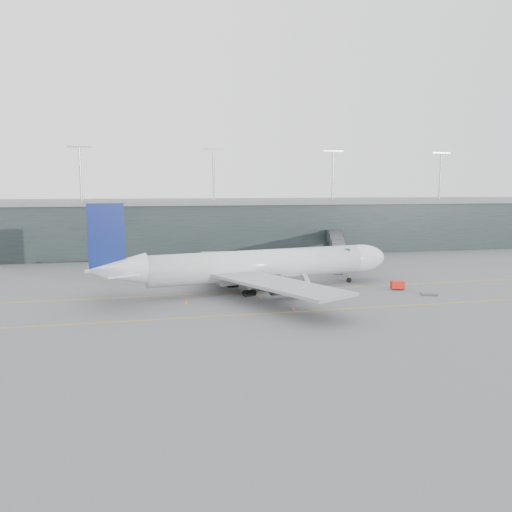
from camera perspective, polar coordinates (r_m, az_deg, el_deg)
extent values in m
plane|color=#535458|center=(93.65, -3.75, -3.70)|extent=(320.00, 320.00, 0.00)
cube|color=#C49212|center=(89.78, -3.35, -4.20)|extent=(160.00, 0.25, 0.02)
cube|color=#C49212|center=(74.45, -1.34, -6.71)|extent=(160.00, 0.25, 0.02)
cube|color=#C49212|center=(113.86, -2.83, -1.63)|extent=(0.25, 60.00, 0.02)
cube|color=black|center=(149.80, -7.23, 3.29)|extent=(240.00, 35.00, 14.00)
cube|color=slate|center=(149.40, -7.28, 6.20)|extent=(240.00, 36.00, 1.20)
cylinder|color=#9E9EA3|center=(139.63, -19.42, 8.75)|extent=(0.60, 0.60, 14.00)
cylinder|color=#9E9EA3|center=(140.03, -4.87, 9.15)|extent=(0.60, 0.60, 14.00)
cylinder|color=#9E9EA3|center=(148.89, 8.76, 9.01)|extent=(0.60, 0.60, 14.00)
cylinder|color=#9E9EA3|center=(164.86, 20.30, 8.50)|extent=(0.60, 0.60, 14.00)
cylinder|color=silver|center=(91.01, 0.31, -1.02)|extent=(41.13, 12.51, 5.50)
ellipsoid|color=silver|center=(101.39, 11.69, -0.27)|extent=(12.33, 7.42, 5.50)
cone|color=silver|center=(84.44, -15.69, -1.58)|extent=(10.53, 6.89, 5.28)
cube|color=gray|center=(91.02, -0.20, -2.37)|extent=(14.75, 6.83, 1.77)
cube|color=black|center=(103.20, 13.25, 0.32)|extent=(2.38, 2.96, 0.71)
cube|color=gray|center=(77.72, 2.46, -3.22)|extent=(18.45, 26.62, 0.49)
cylinder|color=#39393E|center=(84.61, 3.65, -3.36)|extent=(6.65, 4.14, 3.10)
cube|color=gray|center=(102.92, -4.04, -0.50)|extent=(10.62, 26.41, 0.49)
cylinder|color=#39393E|center=(99.74, -0.64, -1.63)|extent=(6.65, 4.14, 3.10)
cube|color=#0A1758|center=(83.59, -16.74, 2.15)|extent=(5.75, 1.44, 10.64)
cube|color=silver|center=(79.48, -15.91, -1.84)|extent=(7.80, 9.30, 0.31)
cube|color=silver|center=(89.07, -16.66, -0.85)|extent=(5.55, 8.38, 0.31)
cylinder|color=black|center=(100.84, 10.58, -2.71)|extent=(1.02, 0.52, 0.98)
cylinder|color=#9E9EA3|center=(100.72, 10.59, -2.34)|extent=(0.27, 0.27, 2.31)
cylinder|color=black|center=(86.55, -0.76, -4.26)|extent=(1.21, 0.64, 1.15)
cylinder|color=black|center=(94.35, -2.69, -3.25)|extent=(1.21, 0.64, 1.15)
cube|color=#2A2A2F|center=(99.45, 9.58, 0.08)|extent=(4.65, 4.91, 3.07)
cube|color=#2A2A2F|center=(108.47, 9.41, 0.73)|extent=(7.47, 14.33, 2.74)
cube|color=#2A2A2F|center=(122.63, 9.19, 1.54)|extent=(7.72, 14.42, 2.85)
cube|color=#2A2A2F|center=(136.80, 9.01, 2.19)|extent=(7.98, 14.52, 2.96)
cylinder|color=#9E9EA3|center=(109.70, 9.36, -0.99)|extent=(0.55, 0.55, 4.17)
cube|color=#39393E|center=(109.97, 9.34, -1.86)|extent=(2.62, 2.30, 0.77)
cylinder|color=#2A2A2F|center=(137.05, 3.27, 2.28)|extent=(4.39, 4.39, 3.29)
cylinder|color=#2A2A2F|center=(137.44, 3.25, 0.83)|extent=(1.97, 1.97, 3.95)
cube|color=red|center=(95.73, 15.86, -3.18)|extent=(2.60, 1.95, 1.38)
cylinder|color=black|center=(95.13, 15.45, -3.66)|extent=(0.45, 0.25, 0.43)
cylinder|color=black|center=(95.61, 16.43, -3.64)|extent=(0.45, 0.25, 0.43)
cylinder|color=black|center=(96.13, 15.27, -3.54)|extent=(0.45, 0.25, 0.43)
cylinder|color=black|center=(96.61, 16.25, -3.52)|extent=(0.45, 0.25, 0.43)
cube|color=#3B3C41|center=(92.96, 19.15, -4.11)|extent=(3.29, 2.97, 0.27)
cube|color=#39393E|center=(101.62, -7.44, -2.76)|extent=(2.03, 1.75, 0.18)
cube|color=#B8BDC5|center=(101.48, -7.45, -2.32)|extent=(1.66, 1.59, 1.34)
cube|color=navy|center=(101.36, -7.46, -1.93)|extent=(1.71, 1.64, 0.07)
cube|color=#39393E|center=(104.86, -6.63, -2.42)|extent=(2.09, 1.76, 0.19)
cube|color=silver|center=(104.71, -6.64, -1.96)|extent=(1.70, 1.62, 1.42)
cube|color=navy|center=(104.59, -6.64, -1.56)|extent=(1.75, 1.67, 0.08)
cube|color=#39393E|center=(102.96, -5.12, -2.58)|extent=(1.98, 1.59, 0.20)
cube|color=#9FA5AA|center=(102.81, -5.12, -2.09)|extent=(1.58, 1.49, 1.48)
cube|color=navy|center=(102.68, -5.13, -1.67)|extent=(1.63, 1.54, 0.08)
cone|color=#F93E0D|center=(97.05, 15.61, -3.37)|extent=(0.41, 0.41, 0.65)
cone|color=#FE3D0E|center=(77.63, 4.29, -5.90)|extent=(0.39, 0.39, 0.61)
cone|color=red|center=(107.72, 0.94, -1.98)|extent=(0.44, 0.44, 0.71)
cone|color=orange|center=(81.99, -8.00, -5.14)|extent=(0.50, 0.50, 0.80)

